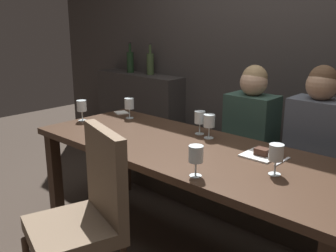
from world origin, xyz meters
TOP-DOWN VIEW (x-y plane):
  - ground at (0.00, 0.00)m, footprint 9.00×9.00m
  - back_wall_tiled at (0.00, 1.22)m, footprint 6.00×0.12m
  - back_counter at (-1.55, 1.04)m, footprint 1.10×0.28m
  - dining_table at (0.00, 0.00)m, footprint 2.20×0.84m
  - banquette_bench at (0.00, 0.70)m, footprint 2.50×0.44m
  - chair_near_side at (-0.08, -0.72)m, footprint 0.55×0.55m
  - diner_redhead at (0.04, 0.69)m, footprint 0.36×0.24m
  - diner_bearded at (0.53, 0.68)m, footprint 0.36×0.24m
  - wine_bottle_dark_red at (-1.69, 1.04)m, footprint 0.08×0.08m
  - wine_bottle_pale_label at (-1.41, 1.07)m, footprint 0.08×0.08m
  - wine_glass_center_back at (-0.81, 0.24)m, footprint 0.08×0.08m
  - wine_glass_end_right at (-0.12, 0.27)m, footprint 0.08×0.08m
  - wine_glass_near_right at (0.32, -0.33)m, footprint 0.08×0.08m
  - wine_glass_end_left at (-1.03, -0.07)m, footprint 0.08×0.08m
  - wine_glass_far_right at (-0.02, 0.24)m, footprint 0.08×0.08m
  - wine_glass_near_left at (0.61, -0.04)m, footprint 0.08×0.08m
  - dessert_plate at (0.42, 0.16)m, footprint 0.19×0.19m
  - fork_on_table at (0.56, 0.16)m, footprint 0.02×0.17m
  - folded_napkin at (-1.00, 0.30)m, footprint 0.14×0.13m

SIDE VIEW (x-z plane):
  - ground at x=0.00m, z-range 0.00..0.00m
  - banquette_bench at x=0.00m, z-range 0.00..0.45m
  - back_counter at x=-1.55m, z-range 0.00..0.95m
  - chair_near_side at x=-0.08m, z-range 0.07..1.05m
  - dining_table at x=0.00m, z-range 0.28..1.02m
  - fork_on_table at x=0.56m, z-range 0.74..0.75m
  - folded_napkin at x=-1.00m, z-range 0.74..0.75m
  - dessert_plate at x=0.42m, z-range 0.73..0.78m
  - diner_redhead at x=0.04m, z-range 0.43..1.18m
  - diner_bearded at x=0.53m, z-range 0.43..1.21m
  - wine_glass_end_left at x=-1.03m, z-range 0.77..0.93m
  - wine_glass_near_left at x=0.61m, z-range 0.77..0.93m
  - wine_glass_center_back at x=-0.81m, z-range 0.77..0.93m
  - wine_glass_far_right at x=-0.02m, z-range 0.77..0.93m
  - wine_glass_end_right at x=-0.12m, z-range 0.77..0.94m
  - wine_glass_near_right at x=0.32m, z-range 0.77..0.94m
  - wine_bottle_dark_red at x=-1.69m, z-range 0.91..1.23m
  - wine_bottle_pale_label at x=-1.41m, z-range 0.91..1.23m
  - back_wall_tiled at x=0.00m, z-range 0.00..3.00m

